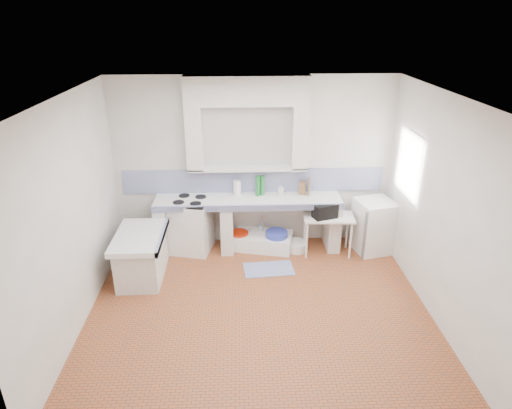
{
  "coord_description": "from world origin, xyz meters",
  "views": [
    {
      "loc": [
        -0.24,
        -4.81,
        3.65
      ],
      "look_at": [
        0.0,
        1.0,
        1.1
      ],
      "focal_mm": 30.83,
      "sensor_mm": 36.0,
      "label": 1
    }
  ],
  "objects_px": {
    "stove": "(192,226)",
    "sink": "(263,241)",
    "fridge": "(373,226)",
    "side_table": "(327,235)"
  },
  "relations": [
    {
      "from": "stove",
      "to": "sink",
      "type": "bearing_deg",
      "value": 12.83
    },
    {
      "from": "side_table",
      "to": "fridge",
      "type": "height_order",
      "value": "fridge"
    },
    {
      "from": "stove",
      "to": "fridge",
      "type": "height_order",
      "value": "fridge"
    },
    {
      "from": "fridge",
      "to": "stove",
      "type": "bearing_deg",
      "value": 164.44
    },
    {
      "from": "stove",
      "to": "sink",
      "type": "distance_m",
      "value": 1.23
    },
    {
      "from": "fridge",
      "to": "side_table",
      "type": "bearing_deg",
      "value": 172.33
    },
    {
      "from": "side_table",
      "to": "sink",
      "type": "bearing_deg",
      "value": 172.34
    },
    {
      "from": "stove",
      "to": "side_table",
      "type": "height_order",
      "value": "stove"
    },
    {
      "from": "side_table",
      "to": "stove",
      "type": "bearing_deg",
      "value": 178.53
    },
    {
      "from": "sink",
      "to": "stove",
      "type": "bearing_deg",
      "value": -166.88
    }
  ]
}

